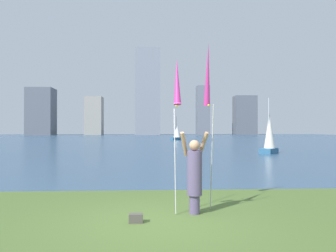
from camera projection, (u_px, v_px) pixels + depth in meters
ground at (150, 141)px, 58.28m from camera, size 120.00×138.00×0.12m
person at (194, 173)px, 8.04m from camera, size 0.69×0.51×1.87m
kite_flag_left at (177, 86)px, 7.62m from camera, size 0.16×1.07×3.46m
kite_flag_right at (208, 78)px, 8.81m from camera, size 0.16×1.03×4.06m
bag at (136, 218)px, 7.27m from camera, size 0.29×0.18×0.18m
sailboat_1 at (269, 135)px, 27.62m from camera, size 1.82×1.90×4.36m
sailboat_3 at (177, 133)px, 60.86m from camera, size 2.17×2.17×4.06m
skyline_tower_0 at (41, 112)px, 109.65m from camera, size 7.81×7.66×14.54m
skyline_tower_1 at (94, 116)px, 113.89m from camera, size 5.41×6.23×12.20m
skyline_tower_2 at (148, 92)px, 110.94m from camera, size 7.66×6.18×27.04m
skyline_tower_3 at (203, 111)px, 111.41m from camera, size 3.89×5.03×15.42m
skyline_tower_4 at (245, 115)px, 116.91m from camera, size 6.97×5.75×12.79m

